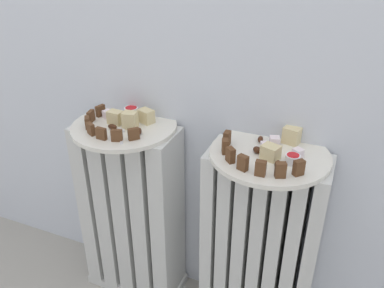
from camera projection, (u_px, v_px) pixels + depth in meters
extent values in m
cube|color=silver|center=(138.00, 278.00, 1.44)|extent=(0.33, 0.15, 0.03)
cube|color=silver|center=(98.00, 200.00, 1.34)|extent=(0.05, 0.15, 0.60)
cube|color=silver|center=(115.00, 205.00, 1.32)|extent=(0.05, 0.15, 0.60)
cube|color=silver|center=(132.00, 210.00, 1.29)|extent=(0.05, 0.15, 0.60)
cube|color=silver|center=(150.00, 214.00, 1.27)|extent=(0.05, 0.15, 0.60)
cube|color=silver|center=(168.00, 220.00, 1.25)|extent=(0.05, 0.15, 0.60)
cube|color=silver|center=(214.00, 232.00, 1.20)|extent=(0.04, 0.15, 0.60)
cube|color=silver|center=(229.00, 236.00, 1.18)|extent=(0.04, 0.15, 0.60)
cube|color=silver|center=(244.00, 240.00, 1.16)|extent=(0.04, 0.15, 0.60)
cube|color=silver|center=(260.00, 245.00, 1.15)|extent=(0.04, 0.15, 0.60)
cube|color=silver|center=(276.00, 249.00, 1.13)|extent=(0.04, 0.15, 0.60)
cube|color=silver|center=(292.00, 254.00, 1.12)|extent=(0.04, 0.15, 0.60)
cube|color=silver|center=(310.00, 258.00, 1.10)|extent=(0.04, 0.15, 0.60)
cylinder|color=silver|center=(124.00, 126.00, 1.15)|extent=(0.31, 0.31, 0.01)
cylinder|color=silver|center=(269.00, 155.00, 1.00)|extent=(0.31, 0.31, 0.01)
cube|color=#56351E|center=(100.00, 111.00, 1.19)|extent=(0.02, 0.03, 0.03)
cube|color=#56351E|center=(91.00, 116.00, 1.16)|extent=(0.02, 0.03, 0.03)
cube|color=#56351E|center=(87.00, 123.00, 1.12)|extent=(0.03, 0.03, 0.03)
cube|color=#56351E|center=(91.00, 129.00, 1.08)|extent=(0.03, 0.03, 0.03)
cube|color=#56351E|center=(101.00, 134.00, 1.06)|extent=(0.03, 0.01, 0.03)
cube|color=#56351E|center=(117.00, 135.00, 1.05)|extent=(0.03, 0.02, 0.03)
cube|color=#56351E|center=(134.00, 134.00, 1.06)|extent=(0.03, 0.03, 0.03)
cube|color=beige|center=(146.00, 116.00, 1.15)|extent=(0.05, 0.05, 0.04)
cube|color=beige|center=(115.00, 117.00, 1.14)|extent=(0.04, 0.03, 0.04)
cube|color=beige|center=(130.00, 120.00, 1.12)|extent=(0.04, 0.04, 0.05)
cube|color=white|center=(123.00, 116.00, 1.18)|extent=(0.02, 0.02, 0.02)
cube|color=white|center=(107.00, 114.00, 1.18)|extent=(0.03, 0.03, 0.02)
ellipsoid|color=#3D1E0F|center=(112.00, 127.00, 1.12)|extent=(0.03, 0.02, 0.01)
ellipsoid|color=#3D1E0F|center=(134.00, 119.00, 1.17)|extent=(0.03, 0.03, 0.02)
ellipsoid|color=#3D1E0F|center=(139.00, 131.00, 1.09)|extent=(0.02, 0.03, 0.02)
cylinder|color=white|center=(131.00, 111.00, 1.20)|extent=(0.04, 0.04, 0.02)
cylinder|color=red|center=(131.00, 109.00, 1.20)|extent=(0.03, 0.03, 0.01)
cube|color=#56351E|center=(227.00, 138.00, 1.03)|extent=(0.02, 0.02, 0.04)
cube|color=#56351E|center=(225.00, 146.00, 0.99)|extent=(0.02, 0.03, 0.04)
cube|color=#56351E|center=(230.00, 155.00, 0.95)|extent=(0.03, 0.03, 0.04)
cube|color=#56351E|center=(243.00, 163.00, 0.92)|extent=(0.03, 0.02, 0.04)
cube|color=#56351E|center=(261.00, 168.00, 0.90)|extent=(0.02, 0.02, 0.04)
cube|color=#56351E|center=(281.00, 170.00, 0.89)|extent=(0.03, 0.02, 0.04)
cube|color=#56351E|center=(299.00, 168.00, 0.90)|extent=(0.03, 0.03, 0.04)
cube|color=beige|center=(292.00, 135.00, 1.04)|extent=(0.05, 0.04, 0.04)
cube|color=beige|center=(271.00, 152.00, 0.96)|extent=(0.05, 0.05, 0.04)
cube|color=white|center=(264.00, 146.00, 1.01)|extent=(0.03, 0.03, 0.02)
cube|color=white|center=(275.00, 141.00, 1.03)|extent=(0.03, 0.03, 0.03)
cube|color=white|center=(298.00, 153.00, 0.98)|extent=(0.03, 0.03, 0.02)
ellipsoid|color=#3D1E0F|center=(260.00, 139.00, 1.05)|extent=(0.02, 0.03, 0.01)
ellipsoid|color=#3D1E0F|center=(278.00, 164.00, 0.93)|extent=(0.02, 0.03, 0.02)
ellipsoid|color=#3D1E0F|center=(257.00, 150.00, 0.99)|extent=(0.03, 0.03, 0.02)
cylinder|color=white|center=(293.00, 159.00, 0.95)|extent=(0.04, 0.04, 0.02)
cylinder|color=red|center=(293.00, 157.00, 0.95)|extent=(0.03, 0.03, 0.01)
cube|color=silver|center=(121.00, 139.00, 1.06)|extent=(0.04, 0.06, 0.00)
cube|color=silver|center=(121.00, 130.00, 1.11)|extent=(0.03, 0.03, 0.00)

